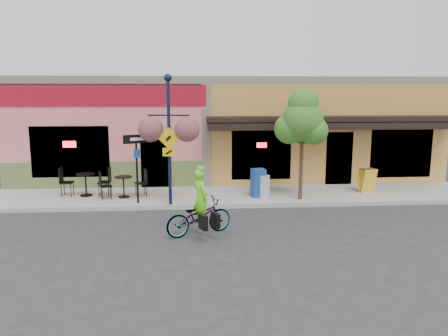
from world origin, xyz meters
The scene contains 14 objects.
ground centered at (0.00, 0.00, 0.00)m, with size 90.00×90.00×0.00m, color #2D2D30.
sidewalk centered at (0.00, 2.00, 0.07)m, with size 24.00×3.00×0.15m, color #9E9B93.
curb centered at (0.00, 0.55, 0.07)m, with size 24.00×0.12×0.15m, color #A8A59E.
building centered at (0.00, 7.50, 2.25)m, with size 18.20×8.20×4.50m, color #DD6D71, non-canonical shape.
bicycle centered at (-1.42, -2.11, 0.51)m, with size 0.67×1.93×1.01m, color maroon.
cyclist_rider centered at (-1.37, -2.11, 0.79)m, with size 0.58×0.38×1.59m, color #67FF1A.
lamp_post centered at (-2.33, 0.65, 2.32)m, with size 1.38×0.55×4.34m, color #101834, non-canonical shape.
one_way_sign centered at (-3.44, 0.89, 1.33)m, with size 0.90×0.20×2.35m, color black, non-canonical shape.
cafe_set_left centered at (-5.46, 2.11, 0.68)m, with size 1.78×0.89×1.07m, color black, non-canonical shape.
cafe_set_right centered at (-4.04, 1.77, 0.65)m, with size 1.66×0.83×1.00m, color black, non-canonical shape.
newspaper_box_blue centered at (0.79, 1.51, 0.66)m, with size 0.46×0.41×1.02m, color navy, non-canonical shape.
newspaper_box_grey centered at (0.96, 1.49, 0.55)m, with size 0.37×0.34×0.80m, color #AAAAAA, non-canonical shape.
street_tree centered at (2.22, 1.04, 2.11)m, with size 1.53×1.53×3.92m, color #3D7A26, non-canonical shape.
sandwich_board centered at (5.02, 1.75, 0.61)m, with size 0.55×0.40×0.91m, color yellow, non-canonical shape.
Camera 1 is at (-1.59, -13.76, 3.93)m, focal length 35.00 mm.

